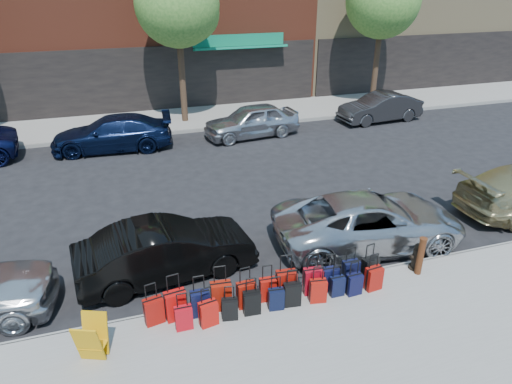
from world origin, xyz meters
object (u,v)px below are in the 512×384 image
object	(u,v)px
fire_hydrant	(417,257)
car_far_3	(380,107)
car_far_2	(252,121)
display_rack	(92,339)
bollard	(421,255)
car_far_1	(112,133)
tree_right	(385,2)
car_near_2	(369,221)
suitcase_front_5	(268,289)
car_near_1	(166,250)
tree_center	(180,7)

from	to	relation	value
fire_hydrant	car_far_3	distance (m)	13.16
fire_hydrant	car_far_2	size ratio (longest dim) A/B	0.17
display_rack	bollard	bearing A→B (deg)	25.62
bollard	display_rack	world-z (taller)	bollard
bollard	car_far_1	world-z (taller)	car_far_1
tree_right	bollard	world-z (taller)	tree_right
car_near_2	car_far_2	size ratio (longest dim) A/B	1.20
display_rack	car_near_2	distance (m)	7.52
suitcase_front_5	display_rack	xyz separation A→B (m)	(-3.72, -0.62, 0.16)
display_rack	car_near_2	xyz separation A→B (m)	(7.18, 2.24, 0.14)
car_far_2	car_far_3	bearing A→B (deg)	86.09
car_far_1	car_far_3	size ratio (longest dim) A/B	1.17
fire_hydrant	car_near_1	size ratio (longest dim) A/B	0.17
tree_center	bollard	world-z (taller)	tree_center
fire_hydrant	display_rack	bearing A→B (deg)	-176.20
tree_right	fire_hydrant	bearing A→B (deg)	-117.00
car_far_1	tree_center	bearing A→B (deg)	131.86
car_near_2	car_far_2	bearing A→B (deg)	7.48
car_far_2	suitcase_front_5	bearing A→B (deg)	-22.04
tree_right	car_far_2	size ratio (longest dim) A/B	1.68
tree_center	car_far_1	xyz separation A→B (m)	(-3.66, -2.78, -4.70)
tree_center	fire_hydrant	distance (m)	15.41
tree_right	car_far_2	bearing A→B (deg)	-160.27
tree_right	fire_hydrant	world-z (taller)	tree_right
suitcase_front_5	car_near_1	distance (m)	2.72
tree_center	car_far_2	size ratio (longest dim) A/B	1.68
car_far_1	car_near_1	bearing A→B (deg)	10.59
bollard	display_rack	bearing A→B (deg)	-176.57
fire_hydrant	bollard	bearing A→B (deg)	-107.94
fire_hydrant	bollard	distance (m)	0.27
car_far_2	tree_right	bearing A→B (deg)	102.88
tree_center	car_near_2	xyz separation A→B (m)	(2.81, -12.65, -4.69)
suitcase_front_5	bollard	bearing A→B (deg)	1.86
tree_center	tree_right	bearing A→B (deg)	0.00
suitcase_front_5	car_far_3	bearing A→B (deg)	54.06
suitcase_front_5	car_near_2	distance (m)	3.83
suitcase_front_5	display_rack	world-z (taller)	display_rack
tree_center	bollard	size ratio (longest dim) A/B	7.29
car_near_1	car_far_2	world-z (taller)	car_far_2
tree_right	bollard	size ratio (longest dim) A/B	7.29
tree_right	car_near_1	bearing A→B (deg)	-136.57
car_far_1	car_far_2	xyz separation A→B (m)	(6.10, -0.11, 0.02)
car_near_1	car_far_2	bearing A→B (deg)	-35.20
tree_center	car_far_3	world-z (taller)	tree_center
tree_right	car_far_1	size ratio (longest dim) A/B	1.47
fire_hydrant	car_far_3	world-z (taller)	car_far_3
suitcase_front_5	fire_hydrant	size ratio (longest dim) A/B	1.23
fire_hydrant	bollard	size ratio (longest dim) A/B	0.72
car_far_1	car_near_2	bearing A→B (deg)	37.88
suitcase_front_5	car_near_2	bearing A→B (deg)	29.40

